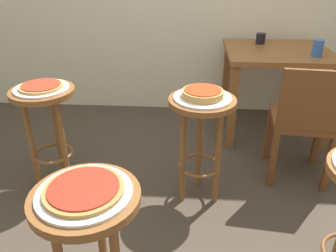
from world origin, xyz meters
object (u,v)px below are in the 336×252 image
(stool_rear, at_px, (46,115))
(serving_plate_foreground, at_px, (84,193))
(wooden_chair, at_px, (304,120))
(cup_near_edge, at_px, (318,48))
(pizza_foreground, at_px, (84,189))
(dining_table, at_px, (276,65))
(stool_foreground, at_px, (90,232))
(pizza_leftside, at_px, (203,93))
(serving_plate_leftside, at_px, (203,98))
(stool_leftside, at_px, (201,126))
(serving_plate_rear, at_px, (41,88))
(cup_far_edge, at_px, (261,38))
(pizza_rear, at_px, (41,86))

(stool_rear, bearing_deg, serving_plate_foreground, -60.51)
(wooden_chair, bearing_deg, cup_near_edge, 70.64)
(pizza_foreground, xyz_separation_m, dining_table, (1.08, 1.89, -0.10))
(stool_foreground, height_order, pizza_leftside, pizza_leftside)
(stool_rear, relative_size, dining_table, 0.82)
(pizza_leftside, bearing_deg, dining_table, 56.62)
(serving_plate_leftside, relative_size, cup_near_edge, 2.71)
(stool_foreground, bearing_deg, stool_leftside, 64.30)
(wooden_chair, bearing_deg, stool_leftside, -161.06)
(serving_plate_foreground, height_order, stool_rear, serving_plate_foreground)
(dining_table, distance_m, wooden_chair, 0.76)
(stool_rear, distance_m, wooden_chair, 1.70)
(stool_foreground, height_order, serving_plate_foreground, serving_plate_foreground)
(stool_foreground, xyz_separation_m, dining_table, (1.08, 1.89, 0.10))
(serving_plate_rear, bearing_deg, cup_far_edge, 35.61)
(serving_plate_foreground, relative_size, cup_near_edge, 2.71)
(stool_leftside, height_order, dining_table, dining_table)
(cup_near_edge, height_order, wooden_chair, cup_near_edge)
(pizza_foreground, distance_m, dining_table, 2.18)
(pizza_leftside, height_order, dining_table, pizza_leftside)
(stool_rear, bearing_deg, cup_near_edge, 20.69)
(stool_leftside, height_order, cup_near_edge, cup_near_edge)
(serving_plate_leftside, xyz_separation_m, cup_near_edge, (0.89, 0.80, 0.10))
(pizza_leftside, bearing_deg, cup_near_edge, 41.80)
(cup_near_edge, bearing_deg, pizza_foreground, -127.90)
(pizza_rear, bearing_deg, stool_leftside, -4.70)
(pizza_foreground, bearing_deg, serving_plate_leftside, 64.30)
(pizza_leftside, distance_m, cup_far_edge, 1.29)
(pizza_leftside, height_order, stool_rear, pizza_leftside)
(stool_foreground, height_order, dining_table, dining_table)
(serving_plate_rear, bearing_deg, stool_leftside, -4.70)
(pizza_leftside, bearing_deg, serving_plate_leftside, 0.00)
(dining_table, xyz_separation_m, cup_near_edge, (0.24, -0.19, 0.19))
(stool_leftside, relative_size, cup_near_edge, 5.57)
(stool_foreground, distance_m, pizza_leftside, 1.03)
(stool_leftside, bearing_deg, pizza_leftside, 45.00)
(cup_far_edge, bearing_deg, cup_near_edge, -46.25)
(pizza_leftside, bearing_deg, stool_leftside, -135.00)
(serving_plate_foreground, relative_size, wooden_chair, 0.40)
(stool_foreground, distance_m, stool_rear, 1.14)
(pizza_foreground, distance_m, pizza_rear, 1.14)
(dining_table, bearing_deg, cup_far_edge, 121.62)
(pizza_leftside, relative_size, stool_rear, 0.35)
(serving_plate_rear, relative_size, cup_near_edge, 2.67)
(stool_rear, xyz_separation_m, cup_near_edge, (1.89, 0.71, 0.29))
(pizza_leftside, xyz_separation_m, cup_near_edge, (0.89, 0.80, 0.07))
(dining_table, relative_size, wooden_chair, 1.00)
(stool_leftside, xyz_separation_m, serving_plate_leftside, (0.00, 0.00, 0.19))
(stool_foreground, height_order, pizza_rear, pizza_rear)
(pizza_rear, height_order, wooden_chair, wooden_chair)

